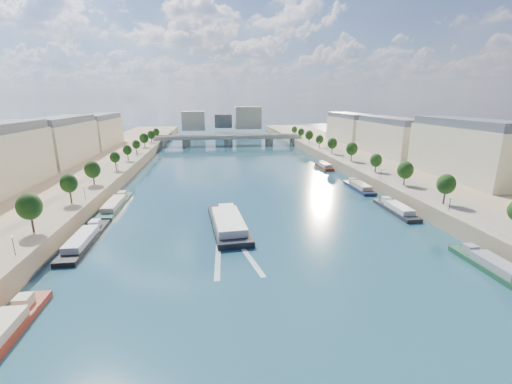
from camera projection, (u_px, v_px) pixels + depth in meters
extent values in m
plane|color=#0B2231|center=(244.00, 186.00, 143.17)|extent=(700.00, 700.00, 0.00)
cube|color=#9E8460|center=(61.00, 185.00, 133.65)|extent=(44.00, 520.00, 5.00)
cube|color=#9E8460|center=(406.00, 175.00, 151.37)|extent=(44.00, 520.00, 5.00)
cube|color=gray|center=(100.00, 178.00, 134.82)|extent=(14.00, 520.00, 0.10)
cube|color=gray|center=(374.00, 170.00, 148.85)|extent=(14.00, 520.00, 0.10)
cylinder|color=#382B1E|center=(31.00, 226.00, 79.10)|extent=(0.50, 0.50, 3.82)
ellipsoid|color=black|center=(28.00, 211.00, 78.15)|extent=(4.80, 4.80, 5.52)
cylinder|color=#382B1E|center=(71.00, 197.00, 102.05)|extent=(0.50, 0.50, 3.82)
ellipsoid|color=black|center=(69.00, 186.00, 101.10)|extent=(4.80, 4.80, 5.52)
cylinder|color=#382B1E|center=(97.00, 179.00, 125.01)|extent=(0.50, 0.50, 3.82)
ellipsoid|color=black|center=(95.00, 169.00, 124.05)|extent=(4.80, 4.80, 5.52)
cylinder|color=#382B1E|center=(114.00, 166.00, 147.96)|extent=(0.50, 0.50, 3.82)
ellipsoid|color=black|center=(113.00, 158.00, 147.00)|extent=(4.80, 4.80, 5.52)
cylinder|color=#382B1E|center=(127.00, 157.00, 170.91)|extent=(0.50, 0.50, 3.82)
ellipsoid|color=black|center=(127.00, 150.00, 169.96)|extent=(4.80, 4.80, 5.52)
cylinder|color=#382B1E|center=(137.00, 150.00, 193.86)|extent=(0.50, 0.50, 3.82)
ellipsoid|color=black|center=(137.00, 144.00, 192.91)|extent=(4.80, 4.80, 5.52)
cylinder|color=#382B1E|center=(145.00, 145.00, 216.81)|extent=(0.50, 0.50, 3.82)
ellipsoid|color=black|center=(144.00, 139.00, 215.86)|extent=(4.80, 4.80, 5.52)
cylinder|color=#382B1E|center=(151.00, 140.00, 239.76)|extent=(0.50, 0.50, 3.82)
ellipsoid|color=black|center=(151.00, 135.00, 238.81)|extent=(4.80, 4.80, 5.52)
cylinder|color=#382B1E|center=(156.00, 137.00, 262.72)|extent=(0.50, 0.50, 3.82)
ellipsoid|color=black|center=(156.00, 132.00, 261.76)|extent=(4.80, 4.80, 5.52)
cylinder|color=#382B1E|center=(446.00, 199.00, 100.29)|extent=(0.50, 0.50, 3.82)
ellipsoid|color=black|center=(448.00, 187.00, 99.34)|extent=(4.80, 4.80, 5.52)
cylinder|color=#382B1E|center=(402.00, 180.00, 123.24)|extent=(0.50, 0.50, 3.82)
ellipsoid|color=black|center=(403.00, 170.00, 122.29)|extent=(4.80, 4.80, 5.52)
cylinder|color=#382B1E|center=(372.00, 167.00, 146.20)|extent=(0.50, 0.50, 3.82)
ellipsoid|color=black|center=(373.00, 159.00, 145.24)|extent=(4.80, 4.80, 5.52)
cylinder|color=#382B1E|center=(350.00, 158.00, 169.15)|extent=(0.50, 0.50, 3.82)
ellipsoid|color=black|center=(351.00, 151.00, 168.20)|extent=(4.80, 4.80, 5.52)
cylinder|color=#382B1E|center=(333.00, 151.00, 192.10)|extent=(0.50, 0.50, 3.82)
ellipsoid|color=black|center=(334.00, 144.00, 191.15)|extent=(4.80, 4.80, 5.52)
cylinder|color=#382B1E|center=(320.00, 145.00, 215.05)|extent=(0.50, 0.50, 3.82)
ellipsoid|color=black|center=(321.00, 139.00, 214.10)|extent=(4.80, 4.80, 5.52)
cylinder|color=#382B1E|center=(310.00, 141.00, 238.00)|extent=(0.50, 0.50, 3.82)
ellipsoid|color=black|center=(310.00, 135.00, 237.05)|extent=(4.80, 4.80, 5.52)
cylinder|color=#382B1E|center=(301.00, 137.00, 260.96)|extent=(0.50, 0.50, 3.82)
ellipsoid|color=black|center=(301.00, 132.00, 260.00)|extent=(4.80, 4.80, 5.52)
cylinder|color=#382B1E|center=(294.00, 134.00, 283.91)|extent=(0.50, 0.50, 3.82)
ellipsoid|color=black|center=(294.00, 129.00, 282.95)|extent=(4.80, 4.80, 5.52)
cylinder|color=black|center=(14.00, 246.00, 67.91)|extent=(0.14, 0.14, 4.00)
sphere|color=#FFE5B2|center=(12.00, 237.00, 67.35)|extent=(0.36, 0.36, 0.36)
cylinder|color=black|center=(85.00, 193.00, 106.16)|extent=(0.14, 0.14, 4.00)
sphere|color=#FFE5B2|center=(84.00, 186.00, 105.61)|extent=(0.36, 0.36, 0.36)
cylinder|color=black|center=(118.00, 168.00, 144.42)|extent=(0.14, 0.14, 4.00)
sphere|color=#FFE5B2|center=(117.00, 163.00, 143.86)|extent=(0.36, 0.36, 0.36)
cylinder|color=black|center=(137.00, 153.00, 182.67)|extent=(0.14, 0.14, 4.00)
sphere|color=#FFE5B2|center=(137.00, 149.00, 182.11)|extent=(0.36, 0.36, 0.36)
cylinder|color=black|center=(150.00, 144.00, 220.92)|extent=(0.14, 0.14, 4.00)
sphere|color=#FFE5B2|center=(150.00, 140.00, 220.37)|extent=(0.36, 0.36, 0.36)
cylinder|color=black|center=(450.00, 204.00, 95.18)|extent=(0.14, 0.14, 4.00)
sphere|color=#FFE5B2|center=(451.00, 197.00, 94.62)|extent=(0.36, 0.36, 0.36)
cylinder|color=black|center=(381.00, 174.00, 133.43)|extent=(0.14, 0.14, 4.00)
sphere|color=#FFE5B2|center=(382.00, 168.00, 132.88)|extent=(0.36, 0.36, 0.36)
cylinder|color=black|center=(343.00, 157.00, 171.69)|extent=(0.14, 0.14, 4.00)
sphere|color=#FFE5B2|center=(343.00, 153.00, 171.13)|extent=(0.36, 0.36, 0.36)
cylinder|color=black|center=(319.00, 146.00, 209.94)|extent=(0.14, 0.14, 4.00)
sphere|color=#FFE5B2|center=(319.00, 143.00, 209.38)|extent=(0.36, 0.36, 0.36)
cylinder|color=black|center=(302.00, 139.00, 248.19)|extent=(0.14, 0.14, 4.00)
sphere|color=#FFE5B2|center=(302.00, 136.00, 247.64)|extent=(0.36, 0.36, 0.36)
cube|color=#C4B896|center=(64.00, 141.00, 167.94)|extent=(16.00, 52.00, 20.00)
cube|color=#474C54|center=(60.00, 117.00, 164.87)|extent=(14.72, 50.44, 3.20)
cube|color=#C4B896|center=(100.00, 131.00, 223.41)|extent=(16.00, 52.00, 20.00)
cube|color=#474C54|center=(98.00, 112.00, 220.33)|extent=(14.72, 50.44, 3.20)
cube|color=#C4B896|center=(464.00, 152.00, 133.40)|extent=(16.00, 52.00, 20.00)
cube|color=#474C54|center=(469.00, 122.00, 130.32)|extent=(14.72, 50.44, 3.20)
cube|color=#C4B896|center=(390.00, 136.00, 188.87)|extent=(16.00, 52.00, 20.00)
cube|color=#474C54|center=(392.00, 115.00, 185.79)|extent=(14.72, 50.44, 3.20)
cube|color=#C4B896|center=(349.00, 128.00, 244.33)|extent=(16.00, 52.00, 20.00)
cube|color=#474C54|center=(350.00, 111.00, 241.26)|extent=(14.72, 50.44, 3.20)
cube|color=#C4B896|center=(194.00, 121.00, 336.60)|extent=(22.00, 18.00, 18.00)
cube|color=#C4B896|center=(248.00, 118.00, 352.40)|extent=(26.00, 20.00, 22.00)
cube|color=#474C54|center=(223.00, 121.00, 364.73)|extent=(18.00, 16.00, 14.00)
cube|color=#C1B79E|center=(228.00, 137.00, 263.96)|extent=(112.00, 11.00, 2.20)
cube|color=#C1B79E|center=(229.00, 136.00, 258.79)|extent=(112.00, 0.80, 0.90)
cube|color=#C1B79E|center=(228.00, 135.00, 268.35)|extent=(112.00, 0.80, 0.90)
cylinder|color=#C1B79E|center=(186.00, 143.00, 261.01)|extent=(6.40, 6.40, 5.00)
cylinder|color=#C1B79E|center=(228.00, 142.00, 264.95)|extent=(6.40, 6.40, 5.00)
cylinder|color=#C1B79E|center=(269.00, 142.00, 268.88)|extent=(6.40, 6.40, 5.00)
cube|color=#C1B79E|center=(160.00, 143.00, 258.54)|extent=(6.00, 12.00, 5.00)
cube|color=#C1B79E|center=(294.00, 141.00, 271.35)|extent=(6.00, 12.00, 5.00)
cube|color=black|center=(228.00, 225.00, 97.58)|extent=(11.63, 32.41, 2.27)
cube|color=silver|center=(228.00, 221.00, 94.58)|extent=(9.10, 21.19, 2.04)
cube|color=silver|center=(226.00, 208.00, 106.15)|extent=(4.83, 4.17, 1.80)
cube|color=silver|center=(218.00, 253.00, 81.06)|extent=(2.26, 26.03, 0.04)
cube|color=silver|center=(245.00, 251.00, 81.85)|extent=(6.43, 25.71, 0.04)
cube|color=maroon|center=(2.00, 337.00, 52.07)|extent=(5.00, 23.21, 1.80)
cube|color=beige|center=(24.00, 301.00, 58.25)|extent=(2.50, 2.79, 1.80)
cube|color=black|center=(85.00, 241.00, 86.82)|extent=(5.00, 27.21, 1.80)
cube|color=silver|center=(81.00, 239.00, 84.29)|extent=(4.10, 14.97, 1.60)
cube|color=silver|center=(95.00, 224.00, 94.15)|extent=(2.50, 3.27, 1.80)
cube|color=#1A4132|center=(116.00, 206.00, 115.24)|extent=(5.00, 29.34, 1.80)
cube|color=beige|center=(114.00, 203.00, 112.54)|extent=(4.10, 16.14, 1.60)
cube|color=beige|center=(122.00, 194.00, 123.18)|extent=(2.50, 3.52, 1.80)
cube|color=#1D482C|center=(490.00, 268.00, 73.11)|extent=(5.00, 20.27, 1.80)
cube|color=gray|center=(498.00, 265.00, 71.11)|extent=(4.10, 11.15, 1.60)
cube|color=gray|center=(471.00, 249.00, 78.45)|extent=(2.50, 2.43, 1.80)
cube|color=#242426|center=(396.00, 211.00, 110.41)|extent=(5.00, 22.00, 1.80)
cube|color=silver|center=(399.00, 208.00, 108.28)|extent=(4.10, 12.10, 1.60)
cube|color=silver|center=(386.00, 200.00, 116.25)|extent=(2.50, 2.64, 1.80)
cube|color=#1B213B|center=(359.00, 188.00, 137.76)|extent=(5.00, 21.42, 1.80)
cube|color=#C4B593|center=(361.00, 185.00, 135.67)|extent=(4.10, 11.78, 1.60)
cube|color=#C4B593|center=(353.00, 180.00, 143.43)|extent=(2.50, 2.57, 1.80)
cube|color=maroon|center=(324.00, 168.00, 179.36)|extent=(5.00, 17.38, 1.80)
cube|color=#ABAFB8|center=(325.00, 165.00, 177.58)|extent=(4.10, 9.56, 1.60)
cube|color=#ABAFB8|center=(322.00, 162.00, 183.87)|extent=(2.50, 2.09, 1.80)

